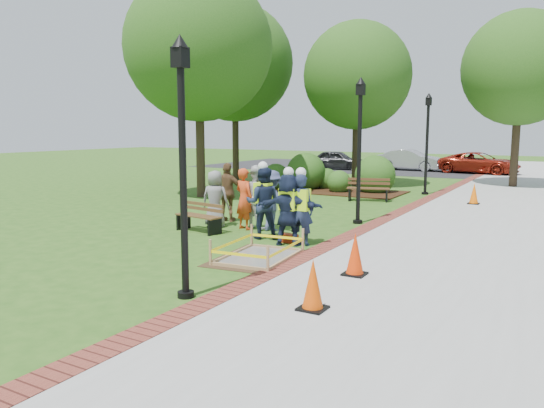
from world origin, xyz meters
The scene contains 35 objects.
ground centered at (0.00, 0.00, 0.00)m, with size 100.00×100.00×0.00m, color #285116.
sidewalk centered at (5.00, 10.00, 0.01)m, with size 6.00×60.00×0.02m, color #9E9E99.
brick_edging centered at (1.75, 10.00, 0.01)m, with size 0.50×60.00×0.03m, color maroon.
mulch_bed centered at (-3.00, 12.00, 0.02)m, with size 7.00×3.00×0.05m, color #381E0F.
parking_lot centered at (0.00, 27.00, 0.00)m, with size 36.00×12.00×0.01m, color black.
wet_concrete_pad centered at (0.93, -0.12, 0.23)m, with size 1.91×2.45×0.55m.
bench_near centered at (-2.04, 1.62, 0.25)m, with size 1.50×0.72×0.78m.
bench_far centered at (-0.15, 9.81, 0.28)m, with size 1.70×0.96×0.88m.
cone_front centered at (3.37, -2.54, 0.40)m, with size 0.42×0.42×0.82m.
cone_back centered at (3.23, -0.37, 0.40)m, with size 0.42×0.42×0.83m.
cone_far centered at (3.57, 10.85, 0.38)m, with size 0.40×0.40×0.79m.
toolbox centered at (0.73, 1.64, 0.11)m, with size 0.42×0.23×0.21m, color #A82B0C.
lamp_near centered at (1.25, -3.00, 2.48)m, with size 0.28×0.28×4.26m.
lamp_mid centered at (1.25, 5.00, 2.48)m, with size 0.28×0.28×4.26m.
lamp_far centered at (1.25, 13.00, 2.48)m, with size 0.28×0.28×4.26m.
tree_left centered at (-6.54, 7.60, 5.98)m, with size 5.87×5.87×8.92m.
tree_back centered at (-2.58, 14.70, 5.27)m, with size 5.12×5.12×7.84m.
tree_right centered at (4.18, 18.14, 5.56)m, with size 5.33×5.33×8.24m.
tree_far centered at (-9.31, 14.31, 6.22)m, with size 6.17×6.17×9.31m.
shrub_a centered at (-5.28, 11.62, 0.00)m, with size 1.27×1.27×1.27m, color #224E16.
shrub_b centered at (-4.07, 12.30, 0.00)m, with size 1.82×1.82×1.82m, color #224E16.
shrub_c centered at (-2.22, 11.84, 0.00)m, with size 1.05×1.05×1.05m, color #224E16.
shrub_d centered at (-0.83, 12.56, 0.00)m, with size 1.77×1.77×1.77m, color #224E16.
shrub_e centered at (-3.26, 12.85, 0.00)m, with size 1.03×1.03×1.03m, color #224E16.
casual_person_a centered at (-2.08, 2.45, 0.81)m, with size 0.58×0.45×1.62m.
casual_person_b centered at (-1.17, 2.56, 0.85)m, with size 0.62×0.49×1.71m.
casual_person_c centered at (-0.93, 2.83, 0.89)m, with size 0.66×0.53×1.78m.
casual_person_d centered at (-2.27, 3.35, 0.89)m, with size 0.63×0.48×1.77m.
casual_person_e centered at (-0.39, 2.73, 0.83)m, with size 0.55×0.38×1.67m.
hivis_worker_a centered at (0.84, 1.39, 0.94)m, with size 0.63×0.49×1.89m.
hivis_worker_b centered at (1.11, 1.52, 0.93)m, with size 0.60×0.43×1.88m.
hivis_worker_c centered at (-0.09, 1.76, 0.97)m, with size 0.68×0.58×1.97m.
parked_car_a centered at (-7.46, 24.02, 0.00)m, with size 4.35×1.89×1.42m, color #29282B.
parked_car_b centered at (-2.89, 25.62, 0.00)m, with size 4.67×2.03×1.52m, color #ABABB0.
parked_car_c centered at (1.54, 25.28, 0.00)m, with size 4.42×1.92×1.44m, color #9D2314.
Camera 1 is at (6.76, -9.69, 2.80)m, focal length 35.00 mm.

